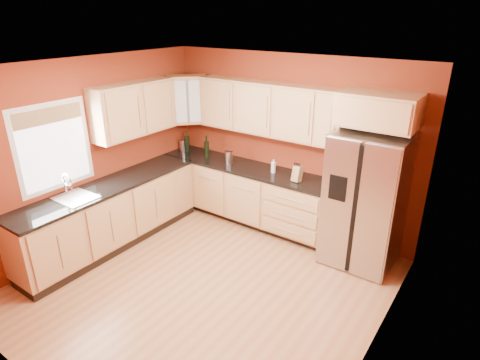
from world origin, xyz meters
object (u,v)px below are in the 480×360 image
object	(u,v)px
wine_bottle_a	(187,141)
knife_block	(297,174)
canister_left	(183,145)
refrigerator	(365,200)
soap_dispenser	(273,166)

from	to	relation	value
wine_bottle_a	knife_block	distance (m)	2.13
canister_left	wine_bottle_a	size ratio (longest dim) A/B	0.52
refrigerator	knife_block	world-z (taller)	refrigerator
wine_bottle_a	soap_dispenser	bearing A→B (deg)	0.33
refrigerator	wine_bottle_a	xyz separation A→B (m)	(-3.10, 0.08, 0.22)
canister_left	knife_block	xyz separation A→B (m)	(2.22, -0.08, 0.02)
canister_left	wine_bottle_a	world-z (taller)	wine_bottle_a
wine_bottle_a	soap_dispenser	world-z (taller)	wine_bottle_a
canister_left	soap_dispenser	distance (m)	1.79
canister_left	knife_block	world-z (taller)	knife_block
canister_left	knife_block	bearing A→B (deg)	-2.11
refrigerator	wine_bottle_a	distance (m)	3.11
refrigerator	soap_dispenser	bearing A→B (deg)	176.55
wine_bottle_a	soap_dispenser	size ratio (longest dim) A/B	1.83
refrigerator	canister_left	bearing A→B (deg)	178.59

